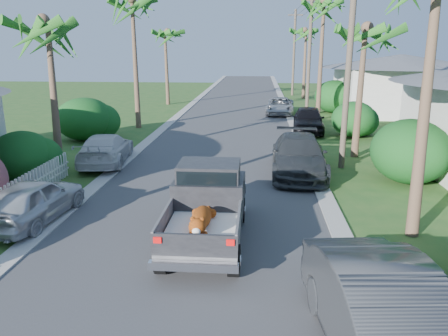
# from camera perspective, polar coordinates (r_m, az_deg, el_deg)

# --- Properties ---
(road) EXTENTS (8.00, 100.00, 0.02)m
(road) POSITION_cam_1_polar(r_m,az_deg,el_deg) (31.50, 1.02, 6.13)
(road) COLOR #38383A
(road) RESTS_ON ground
(curb_left) EXTENTS (0.60, 100.00, 0.06)m
(curb_left) POSITION_cam_1_polar(r_m,az_deg,el_deg) (32.04, -6.72, 6.22)
(curb_left) COLOR #A5A39E
(curb_left) RESTS_ON ground
(curb_right) EXTENTS (0.60, 100.00, 0.06)m
(curb_right) POSITION_cam_1_polar(r_m,az_deg,el_deg) (31.53, 8.89, 5.99)
(curb_right) COLOR #A5A39E
(curb_right) RESTS_ON ground
(pickup_truck) EXTENTS (1.98, 5.12, 2.06)m
(pickup_truck) POSITION_cam_1_polar(r_m,az_deg,el_deg) (12.20, -2.08, -4.39)
(pickup_truck) COLOR black
(pickup_truck) RESTS_ON ground
(parked_car_rn) EXTENTS (2.40, 5.26, 1.67)m
(parked_car_rn) POSITION_cam_1_polar(r_m,az_deg,el_deg) (8.00, 20.67, -18.39)
(parked_car_rn) COLOR #313437
(parked_car_rn) RESTS_ON ground
(parked_car_rm) EXTENTS (2.40, 5.49, 1.57)m
(parked_car_rm) POSITION_cam_1_polar(r_m,az_deg,el_deg) (18.49, 9.74, 1.62)
(parked_car_rm) COLOR #303335
(parked_car_rm) RESTS_ON ground
(parked_car_rf) EXTENTS (2.22, 4.75, 1.57)m
(parked_car_rf) POSITION_cam_1_polar(r_m,az_deg,el_deg) (27.82, 10.95, 6.21)
(parked_car_rf) COLOR black
(parked_car_rf) RESTS_ON ground
(parked_car_rd) EXTENTS (2.44, 4.74, 1.28)m
(parked_car_rd) POSITION_cam_1_polar(r_m,az_deg,el_deg) (35.09, 7.34, 8.01)
(parked_car_rd) COLOR #A0A2A7
(parked_car_rd) RESTS_ON ground
(parked_car_ln) EXTENTS (1.95, 4.08, 1.35)m
(parked_car_ln) POSITION_cam_1_polar(r_m,az_deg,el_deg) (14.45, -23.62, -3.93)
(parked_car_ln) COLOR #BABDC2
(parked_car_ln) RESTS_ON ground
(parked_car_lf) EXTENTS (2.48, 4.92, 1.37)m
(parked_car_lf) POSITION_cam_1_polar(r_m,az_deg,el_deg) (20.54, -15.18, 2.40)
(parked_car_lf) COLOR silver
(parked_car_lf) RESTS_ON ground
(palm_l_b) EXTENTS (4.40, 4.40, 7.40)m
(palm_l_b) POSITION_cam_1_polar(r_m,az_deg,el_deg) (20.01, -22.23, 17.26)
(palm_l_b) COLOR brown
(palm_l_b) RESTS_ON ground
(palm_l_c) EXTENTS (4.40, 4.40, 9.20)m
(palm_l_c) POSITION_cam_1_polar(r_m,az_deg,el_deg) (29.23, -11.93, 20.63)
(palm_l_c) COLOR brown
(palm_l_c) RESTS_ON ground
(palm_l_d) EXTENTS (4.40, 4.40, 7.70)m
(palm_l_d) POSITION_cam_1_polar(r_m,az_deg,el_deg) (40.90, -7.68, 17.21)
(palm_l_d) COLOR brown
(palm_l_d) RESTS_ON ground
(palm_r_b) EXTENTS (4.40, 4.40, 7.20)m
(palm_r_b) POSITION_cam_1_polar(r_m,az_deg,el_deg) (21.56, 17.96, 16.92)
(palm_r_b) COLOR brown
(palm_r_b) RESTS_ON ground
(palm_r_c) EXTENTS (4.40, 4.40, 9.40)m
(palm_r_c) POSITION_cam_1_polar(r_m,az_deg,el_deg) (32.44, 12.96, 20.38)
(palm_r_c) COLOR brown
(palm_r_c) RESTS_ON ground
(palm_r_d) EXTENTS (4.40, 4.40, 8.00)m
(palm_r_d) POSITION_cam_1_polar(r_m,az_deg,el_deg) (46.28, 10.70, 17.24)
(palm_r_d) COLOR brown
(palm_r_d) RESTS_ON ground
(shrub_l_c) EXTENTS (2.40, 2.64, 2.00)m
(shrub_l_c) POSITION_cam_1_polar(r_m,az_deg,el_deg) (18.97, -24.91, 1.39)
(shrub_l_c) COLOR #144716
(shrub_l_c) RESTS_ON ground
(shrub_l_d) EXTENTS (3.20, 3.52, 2.40)m
(shrub_l_d) POSITION_cam_1_polar(r_m,az_deg,el_deg) (26.26, -17.75, 6.13)
(shrub_l_d) COLOR #144716
(shrub_l_d) RESTS_ON ground
(shrub_r_b) EXTENTS (3.00, 3.30, 2.50)m
(shrub_r_b) POSITION_cam_1_polar(r_m,az_deg,el_deg) (18.45, 23.15, 2.02)
(shrub_r_b) COLOR #144716
(shrub_r_b) RESTS_ON ground
(shrub_r_c) EXTENTS (2.60, 2.86, 2.10)m
(shrub_r_c) POSITION_cam_1_polar(r_m,az_deg,el_deg) (26.94, 16.59, 6.12)
(shrub_r_c) COLOR #144716
(shrub_r_c) RESTS_ON ground
(shrub_r_d) EXTENTS (3.20, 3.52, 2.60)m
(shrub_r_d) POSITION_cam_1_polar(r_m,az_deg,el_deg) (36.74, 14.24, 9.04)
(shrub_r_d) COLOR #144716
(shrub_r_d) RESTS_ON ground
(house_right_far) EXTENTS (9.00, 8.00, 4.60)m
(house_right_far) POSITION_cam_1_polar(r_m,az_deg,el_deg) (37.82, 21.92, 9.83)
(house_right_far) COLOR silver
(house_right_far) RESTS_ON ground
(utility_pole_b) EXTENTS (1.60, 0.26, 9.00)m
(utility_pole_b) POSITION_cam_1_polar(r_m,az_deg,el_deg) (19.39, 16.02, 13.29)
(utility_pole_b) COLOR brown
(utility_pole_b) RESTS_ON ground
(utility_pole_c) EXTENTS (1.60, 0.26, 9.00)m
(utility_pole_c) POSITION_cam_1_polar(r_m,az_deg,el_deg) (34.23, 11.09, 14.32)
(utility_pole_c) COLOR brown
(utility_pole_c) RESTS_ON ground
(utility_pole_d) EXTENTS (1.60, 0.26, 9.00)m
(utility_pole_d) POSITION_cam_1_polar(r_m,az_deg,el_deg) (49.16, 9.13, 14.70)
(utility_pole_d) COLOR brown
(utility_pole_d) RESTS_ON ground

